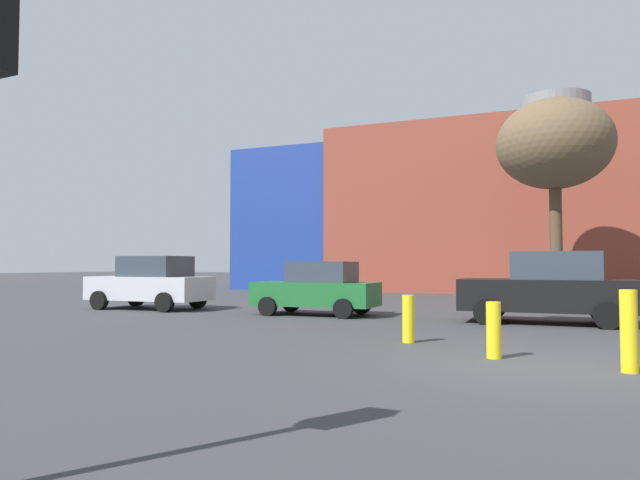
{
  "coord_description": "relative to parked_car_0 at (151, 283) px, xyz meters",
  "views": [
    {
      "loc": [
        0.37,
        -9.49,
        1.54
      ],
      "look_at": [
        -7.27,
        9.0,
        2.42
      ],
      "focal_mm": 32.21,
      "sensor_mm": 36.0,
      "label": 1
    }
  ],
  "objects": [
    {
      "name": "parked_car_1",
      "position": [
        6.36,
        0.0,
        -0.1
      ],
      "size": [
        3.82,
        1.88,
        1.65
      ],
      "rotation": [
        0.0,
        0.0,
        3.14
      ],
      "color": "#1E662D",
      "rests_on": "ground_plane"
    },
    {
      "name": "bare_tree_0",
      "position": [
        13.23,
        9.43,
        5.66
      ],
      "size": [
        4.75,
        4.75,
        8.55
      ],
      "color": "brown",
      "rests_on": "ground_plane"
    },
    {
      "name": "parked_car_2",
      "position": [
        13.01,
        0.0,
        0.02
      ],
      "size": [
        4.39,
        2.15,
        1.9
      ],
      "rotation": [
        0.0,
        0.0,
        3.14
      ],
      "color": "black",
      "rests_on": "ground_plane"
    },
    {
      "name": "ground_plane",
      "position": [
        12.87,
        -6.95,
        -0.92
      ],
      "size": [
        200.0,
        200.0,
        0.0
      ],
      "primitive_type": "plane",
      "color": "#38383A"
    },
    {
      "name": "parked_car_0",
      "position": [
        0.0,
        0.0,
        0.0
      ],
      "size": [
        4.29,
        2.1,
        1.86
      ],
      "rotation": [
        0.0,
        0.0,
        3.14
      ],
      "color": "silver",
      "rests_on": "ground_plane"
    },
    {
      "name": "bollard_yellow_0",
      "position": [
        10.48,
        -5.12,
        -0.45
      ],
      "size": [
        0.24,
        0.24,
        0.95
      ],
      "primitive_type": "cylinder",
      "color": "yellow",
      "rests_on": "ground_plane"
    },
    {
      "name": "building_backdrop",
      "position": [
        13.31,
        20.7,
        3.86
      ],
      "size": [
        39.13,
        11.57,
        11.68
      ],
      "color": "brown",
      "rests_on": "ground_plane"
    },
    {
      "name": "bollard_yellow_2",
      "position": [
        12.25,
        -6.49,
        -0.46
      ],
      "size": [
        0.24,
        0.24,
        0.93
      ],
      "primitive_type": "cylinder",
      "color": "yellow",
      "rests_on": "ground_plane"
    },
    {
      "name": "bollard_yellow_1",
      "position": [
        14.19,
        -7.06,
        -0.33
      ],
      "size": [
        0.24,
        0.24,
        1.19
      ],
      "primitive_type": "cylinder",
      "color": "yellow",
      "rests_on": "ground_plane"
    }
  ]
}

